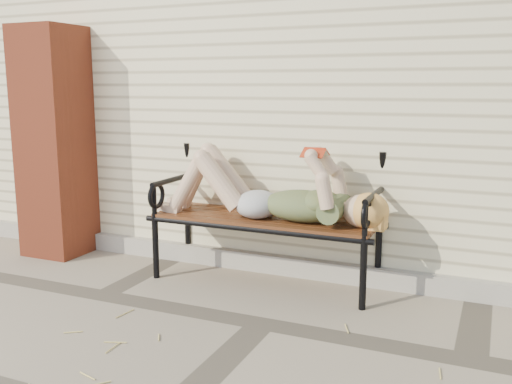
% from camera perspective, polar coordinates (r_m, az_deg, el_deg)
% --- Properties ---
extents(ground, '(80.00, 80.00, 0.00)m').
position_cam_1_polar(ground, '(3.73, 0.59, -13.02)').
color(ground, gray).
rests_on(ground, ground).
extents(house_wall, '(8.00, 4.00, 3.00)m').
position_cam_1_polar(house_wall, '(6.29, 11.46, 10.44)').
color(house_wall, beige).
rests_on(house_wall, ground).
extents(foundation_strip, '(8.00, 0.10, 0.15)m').
position_cam_1_polar(foundation_strip, '(4.55, 5.38, -7.61)').
color(foundation_strip, '#A6A096').
rests_on(foundation_strip, ground).
extents(brick_pillar, '(0.50, 0.50, 2.00)m').
position_cam_1_polar(brick_pillar, '(5.34, -19.47, 4.69)').
color(brick_pillar, '#9E3D23').
rests_on(brick_pillar, ground).
extents(garden_bench, '(1.86, 0.74, 1.21)m').
position_cam_1_polar(garden_bench, '(4.39, 1.45, -0.14)').
color(garden_bench, black).
rests_on(garden_bench, ground).
extents(reading_woman, '(1.76, 0.40, 0.55)m').
position_cam_1_polar(reading_woman, '(4.24, 0.90, 0.05)').
color(reading_woman, '#0A3B48').
rests_on(reading_woman, ground).
extents(straw_scatter, '(2.82, 1.82, 0.01)m').
position_cam_1_polar(straw_scatter, '(3.26, -13.26, -16.80)').
color(straw_scatter, '#D6C168').
rests_on(straw_scatter, ground).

